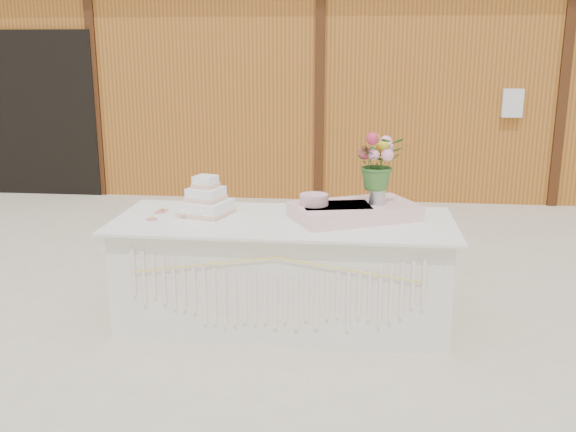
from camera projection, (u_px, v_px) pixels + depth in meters
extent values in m
plane|color=beige|center=(284.00, 321.00, 4.72)|extent=(80.00, 80.00, 0.00)
cube|color=#A76723|center=(328.00, 79.00, 10.12)|extent=(12.00, 4.00, 3.00)
cube|color=black|center=(11.00, 114.00, 8.72)|extent=(2.40, 0.08, 2.20)
cube|color=silver|center=(283.00, 273.00, 4.62)|extent=(2.28, 0.88, 0.75)
cube|color=silver|center=(283.00, 221.00, 4.53)|extent=(2.40, 1.00, 0.02)
cube|color=white|center=(206.00, 208.00, 4.65)|extent=(0.38, 0.38, 0.11)
cube|color=#F9B69D|center=(206.00, 212.00, 4.66)|extent=(0.40, 0.40, 0.02)
cube|color=white|center=(206.00, 194.00, 4.63)|extent=(0.28, 0.28, 0.10)
cube|color=#F9B69D|center=(206.00, 198.00, 4.63)|extent=(0.29, 0.29, 0.02)
cube|color=white|center=(205.00, 182.00, 4.61)|extent=(0.18, 0.18, 0.09)
cube|color=#F9B69D|center=(206.00, 185.00, 4.61)|extent=(0.20, 0.20, 0.02)
cylinder|color=silver|center=(314.00, 219.00, 4.52)|extent=(0.22, 0.22, 0.01)
cylinder|color=silver|center=(314.00, 215.00, 4.51)|extent=(0.06, 0.06, 0.04)
cylinder|color=silver|center=(314.00, 211.00, 4.51)|extent=(0.26, 0.26, 0.01)
cylinder|color=#D79BA3|center=(314.00, 202.00, 4.49)|extent=(0.20, 0.20, 0.12)
cube|color=#FFCDCD|center=(354.00, 211.00, 4.54)|extent=(0.98, 0.82, 0.11)
cylinder|color=#BBBAC0|center=(377.00, 193.00, 4.50)|extent=(0.12, 0.12, 0.16)
imported|color=#386A2A|center=(379.00, 156.00, 4.43)|extent=(0.41, 0.38, 0.37)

